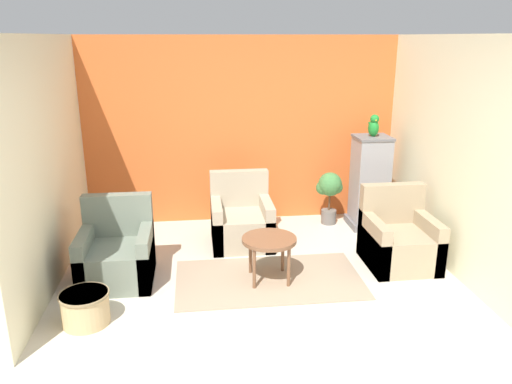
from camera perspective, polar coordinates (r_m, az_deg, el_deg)
ground_plane at (r=4.33m, az=2.63°, el=-17.41°), size 20.00×20.00×0.00m
wall_back_accent at (r=6.80m, az=-1.64°, el=7.00°), size 4.30×0.06×2.49m
wall_left at (r=5.42m, az=-22.88°, el=2.96°), size 0.06×3.12×2.49m
wall_right at (r=5.89m, az=21.02°, el=4.22°), size 0.06×3.12×2.49m
area_rug at (r=5.37m, az=1.48°, el=-9.94°), size 1.95×1.11×0.01m
coffee_table at (r=5.19m, az=1.52°, el=-5.83°), size 0.57×0.57×0.48m
armchair_left at (r=5.46m, az=-15.59°, el=-6.97°), size 0.73×0.76×0.86m
armchair_right at (r=5.84m, az=15.98°, el=-5.37°), size 0.73×0.76×0.86m
armchair_middle at (r=6.18m, az=-1.69°, el=-3.41°), size 0.73×0.76×0.86m
birdcage at (r=6.80m, az=12.85°, el=1.01°), size 0.50×0.50×1.23m
parrot at (r=6.64m, az=13.28°, el=7.35°), size 0.13×0.24×0.29m
potted_plant at (r=6.83m, az=8.40°, el=0.22°), size 0.35×0.32×0.72m
wicker_basket at (r=4.81m, az=-18.94°, el=-12.33°), size 0.44×0.44×0.30m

